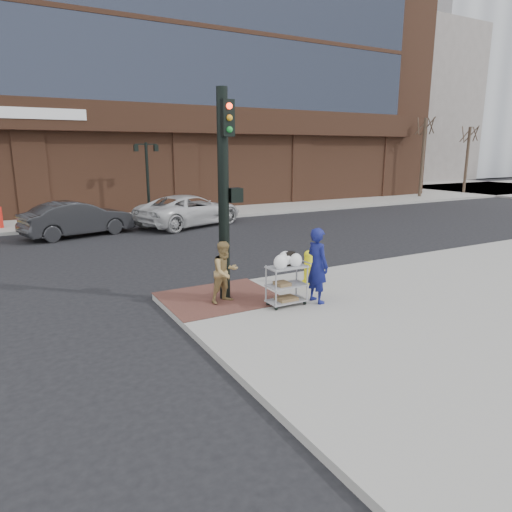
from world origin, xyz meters
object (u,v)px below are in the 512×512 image
traffic_signal_pole (225,190)px  fire_hydrant (308,267)px  sedan_dark (78,219)px  utility_cart (287,281)px  woman_blue (317,265)px  pedestrian_tan (225,272)px  lamp_post (147,171)px  minivan_white (190,210)px

traffic_signal_pole → fire_hydrant: 3.33m
sedan_dark → utility_cart: size_ratio=3.67×
woman_blue → pedestrian_tan: bearing=57.8°
lamp_post → utility_cart: size_ratio=3.11×
woman_blue → lamp_post: bearing=-5.7°
pedestrian_tan → lamp_post: bearing=67.7°
woman_blue → pedestrian_tan: size_ratio=1.22×
minivan_white → woman_blue: bearing=151.7°
lamp_post → pedestrian_tan: lamp_post is taller
lamp_post → woman_blue: size_ratio=2.19×
traffic_signal_pole → pedestrian_tan: (-0.13, -0.23, -1.93)m
traffic_signal_pole → minivan_white: size_ratio=0.89×
pedestrian_tan → minivan_white: pedestrian_tan is taller
minivan_white → utility_cart: minivan_white is taller
woman_blue → minivan_white: bearing=-11.1°
sedan_dark → fire_hydrant: 12.30m
pedestrian_tan → traffic_signal_pole: bearing=47.1°
minivan_white → pedestrian_tan: bearing=142.3°
utility_cart → fire_hydrant: bearing=39.0°
woman_blue → sedan_dark: woman_blue is taller
lamp_post → sedan_dark: size_ratio=0.85×
pedestrian_tan → sedan_dark: (-1.67, 11.80, -0.12)m
traffic_signal_pole → sedan_dark: size_ratio=1.06×
lamp_post → traffic_signal_pole: traffic_signal_pole is taller
pedestrian_tan → fire_hydrant: 2.67m
fire_hydrant → lamp_post: bearing=90.1°
lamp_post → pedestrian_tan: bearing=-99.6°
woman_blue → minivan_white: (1.79, 13.16, -0.28)m
sedan_dark → fire_hydrant: bearing=-174.6°
traffic_signal_pole → lamp_post: bearing=80.8°
sedan_dark → minivan_white: (5.40, 0.30, 0.00)m
lamp_post → pedestrian_tan: 15.77m
lamp_post → fire_hydrant: lamp_post is taller
utility_cart → traffic_signal_pole: bearing=132.1°
traffic_signal_pole → woman_blue: size_ratio=2.74×
traffic_signal_pole → sedan_dark: 11.89m
sedan_dark → utility_cart: 13.03m
traffic_signal_pole → pedestrian_tan: traffic_signal_pole is taller
traffic_signal_pole → woman_blue: bearing=-35.6°
lamp_post → woman_blue: lamp_post is taller
fire_hydrant → pedestrian_tan: bearing=-174.0°
woman_blue → utility_cart: woman_blue is taller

